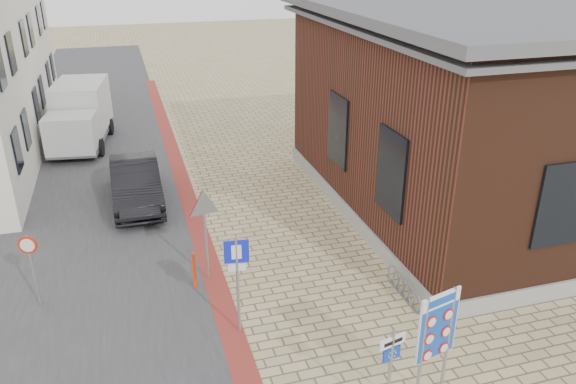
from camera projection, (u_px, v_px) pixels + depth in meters
ground at (340, 372)px, 12.24m from camera, size 120.00×120.00×0.00m
road_strip at (91, 162)px, 23.92m from camera, size 7.00×60.00×0.02m
curb_strip at (188, 199)px, 20.46m from camera, size 0.60×40.00×0.02m
brick_building at (513, 104)px, 19.29m from camera, size 13.00×13.00×6.80m
bike_rack at (404, 288)px, 14.75m from camera, size 0.08×1.80×0.60m
sedan at (136, 183)px, 19.91m from camera, size 1.69×4.73×1.55m
box_truck at (80, 115)px, 25.45m from camera, size 2.82×5.52×2.76m
border_sign at (437, 329)px, 10.44m from camera, size 0.94×0.28×2.80m
essen_sign at (391, 364)px, 10.45m from camera, size 0.57×0.17×2.15m
parking_sign at (237, 269)px, 12.80m from camera, size 0.57×0.11×2.59m
yield_sign at (204, 213)px, 14.83m from camera, size 0.94×0.24×2.66m
speed_sign at (31, 261)px, 13.93m from camera, size 0.47×0.15×2.05m
bollard at (194, 270)px, 15.05m from camera, size 0.11×0.11×1.06m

